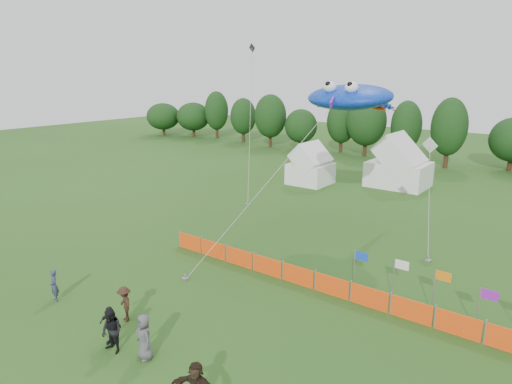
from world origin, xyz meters
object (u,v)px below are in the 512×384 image
Objects in this scene: spectator_b at (112,331)px; spectator_e at (144,337)px; tent_right at (399,166)px; spectator_d at (110,325)px; barrier_fence at (332,286)px; tent_left at (311,167)px; spectator_c at (125,304)px; stingray_kite at (353,97)px; spectator_a at (54,286)px.

spectator_e is (1.36, 0.53, 0.01)m from spectator_b.
spectator_d is at bearing -89.33° from tent_right.
barrier_fence is at bearing 62.93° from spectator_b.
spectator_b is 1.45m from spectator_e.
barrier_fence is (13.05, -19.91, -1.20)m from tent_left.
spectator_c is 3.23m from spectator_e.
tent_left is 0.18× the size of stingray_kite.
tent_right is 33.82m from spectator_b.
barrier_fence is at bearing -56.74° from tent_left.
tent_right is 24.87m from barrier_fence.
tent_left is 2.28× the size of spectator_d.
spectator_b reaches higher than spectator_d.
spectator_d is at bearing -157.21° from spectator_e.
spectator_c is (-6.27, -7.79, 0.32)m from barrier_fence.
stingray_kite reaches higher than spectator_e.
spectator_e is (2.33, -33.27, -1.06)m from tent_right.
tent_left is 15.34m from stingray_kite.
spectator_a is (-4.89, -32.90, -1.19)m from tent_right.
spectator_c is at bearing -91.13° from tent_right.
spectator_b is at bearing -141.32° from spectator_e.
spectator_a is 5.93m from spectator_b.
tent_right reaches higher than spectator_d.
spectator_d is (7.80, -29.18, -0.86)m from tent_left.
spectator_a is at bearing -108.85° from stingray_kite.
barrier_fence is at bearing -67.37° from stingray_kite.
spectator_e reaches higher than spectator_a.
tent_right is at bearing 111.47° from spectator_e.
spectator_b is at bearing 13.38° from spectator_a.
barrier_fence is 9.69m from spectator_e.
spectator_a is 4.36m from spectator_c.
spectator_a is 0.87× the size of spectator_b.
barrier_fence is 11.83× the size of spectator_b.
spectator_c is at bearing -96.80° from stingray_kite.
spectator_a is 5.31m from spectator_d.
spectator_c is at bearing -76.23° from tent_left.
spectator_c is 1.80m from spectator_d.
stingray_kite reaches higher than tent_right.
tent_left is 0.68× the size of tent_right.
spectator_b is at bearing -91.52° from stingray_kite.
tent_right is at bearing 103.57° from spectator_a.
spectator_e is (7.22, -0.37, 0.13)m from spectator_a.
barrier_fence is 10.70m from spectator_b.
spectator_c is (-0.63, -31.97, -1.18)m from tent_right.
spectator_b is 2.43m from spectator_c.
tent_left is 2.06× the size of spectator_b.
spectator_e is (2.95, -1.30, 0.12)m from spectator_c.
tent_left reaches higher than spectator_d.
tent_left is at bearing 117.06° from spectator_a.
spectator_b is at bearing -115.90° from barrier_fence.
barrier_fence is 13.39× the size of spectator_c.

